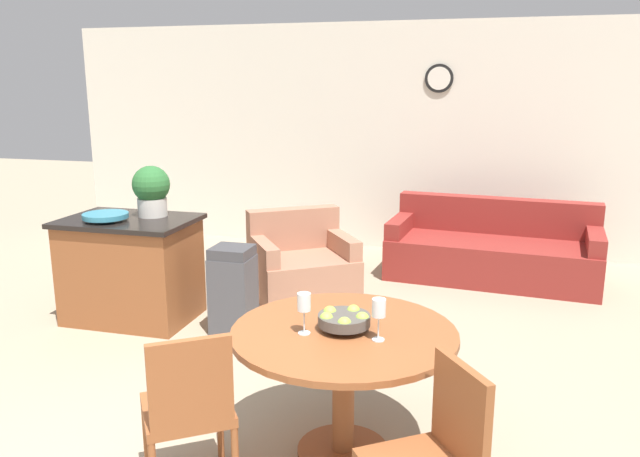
# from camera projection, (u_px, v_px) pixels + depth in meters

# --- Properties ---
(wall_back) EXTENTS (8.00, 0.09, 2.70)m
(wall_back) POSITION_uv_depth(u_px,v_px,m) (380.00, 138.00, 7.51)
(wall_back) COLOR silver
(wall_back) RESTS_ON ground_plane
(dining_table) EXTENTS (1.20, 1.20, 0.73)m
(dining_table) POSITION_uv_depth(u_px,v_px,m) (344.00, 359.00, 3.31)
(dining_table) COLOR brown
(dining_table) RESTS_ON ground_plane
(dining_chair_near_left) EXTENTS (0.58, 0.58, 0.88)m
(dining_chair_near_left) POSITION_uv_depth(u_px,v_px,m) (189.00, 405.00, 2.99)
(dining_chair_near_left) COLOR brown
(dining_chair_near_left) RESTS_ON ground_plane
(dining_chair_near_right) EXTENTS (0.58, 0.58, 0.88)m
(dining_chair_near_right) POSITION_uv_depth(u_px,v_px,m) (434.00, 455.00, 2.59)
(dining_chair_near_right) COLOR brown
(dining_chair_near_right) RESTS_ON ground_plane
(fruit_bowl) EXTENTS (0.28, 0.28, 0.11)m
(fruit_bowl) POSITION_uv_depth(u_px,v_px,m) (344.00, 319.00, 3.26)
(fruit_bowl) COLOR #4C4742
(fruit_bowl) RESTS_ON dining_table
(wine_glass_left) EXTENTS (0.07, 0.07, 0.22)m
(wine_glass_left) POSITION_uv_depth(u_px,v_px,m) (304.00, 304.00, 3.19)
(wine_glass_left) COLOR silver
(wine_glass_left) RESTS_ON dining_table
(wine_glass_right) EXTENTS (0.07, 0.07, 0.22)m
(wine_glass_right) POSITION_uv_depth(u_px,v_px,m) (379.00, 310.00, 3.11)
(wine_glass_right) COLOR silver
(wine_glass_right) RESTS_ON dining_table
(kitchen_island) EXTENTS (1.09, 0.76, 0.89)m
(kitchen_island) POSITION_uv_depth(u_px,v_px,m) (131.00, 269.00, 5.33)
(kitchen_island) COLOR brown
(kitchen_island) RESTS_ON ground_plane
(teal_bowl) EXTENTS (0.37, 0.37, 0.06)m
(teal_bowl) POSITION_uv_depth(u_px,v_px,m) (105.00, 216.00, 5.13)
(teal_bowl) COLOR teal
(teal_bowl) RESTS_ON kitchen_island
(potted_plant) EXTENTS (0.32, 0.32, 0.43)m
(potted_plant) POSITION_uv_depth(u_px,v_px,m) (151.00, 190.00, 5.28)
(potted_plant) COLOR beige
(potted_plant) RESTS_ON kitchen_island
(trash_bin) EXTENTS (0.33, 0.31, 0.72)m
(trash_bin) POSITION_uv_depth(u_px,v_px,m) (233.00, 290.00, 5.08)
(trash_bin) COLOR #47474C
(trash_bin) RESTS_ON ground_plane
(couch) EXTENTS (2.17, 1.10, 0.80)m
(couch) POSITION_uv_depth(u_px,v_px,m) (492.00, 252.00, 6.50)
(couch) COLOR maroon
(couch) RESTS_ON ground_plane
(armchair) EXTENTS (1.21, 1.18, 0.80)m
(armchair) POSITION_uv_depth(u_px,v_px,m) (302.00, 267.00, 5.98)
(armchair) COLOR #A87056
(armchair) RESTS_ON ground_plane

